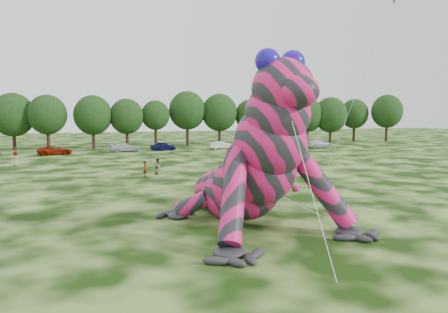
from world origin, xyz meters
name	(u,v)px	position (x,y,z in m)	size (l,w,h in m)	color
ground	(289,219)	(0.00, 0.00, 0.00)	(240.00, 240.00, 0.00)	#16330A
inflatable_gecko	(234,140)	(-3.10, 1.29, 4.90)	(16.52, 19.62, 9.81)	#D61664
flying_kite	(389,9)	(9.11, 2.86, 13.87)	(4.34, 4.63, 15.99)	#B93017
tree_5	(13,121)	(-23.12, 58.44, 4.90)	(7.16, 6.44, 9.80)	black
tree_6	(48,122)	(-17.56, 56.68, 4.75)	(6.52, 5.86, 9.49)	black
tree_7	(93,122)	(-10.08, 56.80, 4.74)	(6.68, 6.01, 9.48)	black
tree_8	(127,123)	(-4.22, 56.99, 4.47)	(6.14, 5.53, 8.94)	black
tree_9	(156,124)	(1.06, 57.35, 4.34)	(5.27, 4.74, 8.68)	black
tree_10	(187,118)	(7.40, 58.58, 5.25)	(7.09, 6.38, 10.50)	black
tree_11	(219,119)	(13.79, 58.20, 5.03)	(7.01, 6.31, 10.07)	black
tree_12	(250,122)	(20.01, 57.74, 4.49)	(5.99, 5.39, 8.97)	black
tree_13	(284,119)	(27.13, 57.13, 5.06)	(6.83, 6.15, 10.13)	black
tree_14	(307,120)	(33.46, 58.72, 4.70)	(6.82, 6.14, 9.40)	black
tree_15	(331,120)	(38.47, 57.77, 4.82)	(7.17, 6.45, 9.63)	black
tree_16	(354,120)	(45.45, 59.37, 4.69)	(6.26, 5.63, 9.37)	black
tree_17	(387,118)	(51.95, 56.66, 5.15)	(6.98, 6.28, 10.30)	black
car_2	(55,150)	(-16.05, 47.21, 0.70)	(2.34, 5.07, 1.41)	maroon
car_3	(125,147)	(-5.41, 49.24, 0.72)	(2.02, 4.98, 1.44)	#B2B8BD
car_4	(163,146)	(1.07, 49.73, 0.73)	(1.73, 4.30, 1.47)	#0D0F43
car_5	(221,145)	(11.34, 49.23, 0.69)	(1.45, 4.16, 1.37)	silver
car_6	(271,144)	(20.80, 49.26, 0.68)	(2.26, 4.91, 1.36)	#272729
car_7	(319,144)	(28.92, 46.09, 0.71)	(1.98, 4.86, 1.41)	silver
spectator_5	(244,170)	(3.13, 16.20, 0.84)	(1.56, 0.50, 1.68)	gray
spectator_4	(16,159)	(-19.73, 33.84, 0.91)	(0.89, 0.58, 1.82)	gray
spectator_2	(270,156)	(11.43, 28.44, 0.82)	(1.05, 0.61, 1.63)	gray
spectator_0	(145,169)	(-6.04, 19.90, 0.83)	(0.60, 0.40, 1.66)	gray
spectator_1	(158,167)	(-4.51, 21.38, 0.84)	(0.82, 0.64, 1.69)	gray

